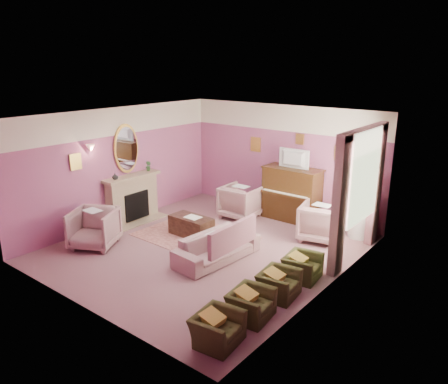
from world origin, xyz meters
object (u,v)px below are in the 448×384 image
Objects in this scene: floral_armchair_left at (241,200)px; olive_chair_b at (251,300)px; floral_armchair_right at (321,220)px; floral_armchair_front at (94,226)px; sofa at (217,242)px; side_table at (360,222)px; coffee_table at (191,226)px; olive_chair_d at (302,263)px; piano at (292,195)px; olive_chair_c at (279,280)px; olive_chair_a at (217,324)px; television at (292,157)px.

floral_armchair_left is 4.55m from olive_chair_b.
floral_armchair_front is at bearing -137.35° from floral_armchair_right.
sofa is 2.66× the size of side_table.
floral_armchair_front reaches higher than coffee_table.
floral_armchair_left is at bearing 84.78° from coffee_table.
floral_armchair_left reaches higher than olive_chair_d.
piano is 2.03× the size of olive_chair_c.
coffee_table is 3.16m from olive_chair_c.
olive_chair_b is (0.00, 0.82, 0.00)m from olive_chair_a.
television is 1.16× the size of olive_chair_b.
floral_armchair_right is 3.53m from olive_chair_b.
floral_armchair_front is at bearing 177.99° from olive_chair_b.
olive_chair_d is at bearing -56.25° from piano.
television is 0.87× the size of floral_armchair_front.
floral_armchair_right is at bearing -130.67° from side_table.
coffee_table is 1.09× the size of floral_armchair_left.
television is at bearing -90.00° from piano.
television reaches higher than piano.
olive_chair_d is (0.00, 0.82, 0.00)m from olive_chair_c.
piano is at bearing 59.24° from floral_armchair_front.
television is 3.35m from olive_chair_d.
olive_chair_a is 1.00× the size of olive_chair_b.
floral_armchair_left is 2.95m from side_table.
sofa is 2.70× the size of olive_chair_a.
olive_chair_c is at bearing 90.00° from olive_chair_b.
olive_chair_b is 0.82m from olive_chair_c.
piano is 2.00× the size of side_table.
television is 1.16× the size of olive_chair_c.
sofa is 2.02× the size of floral_armchair_front.
olive_chair_a is (0.55, -4.30, -0.16)m from floral_armchair_right.
side_table is (1.80, -0.04, -0.30)m from piano.
olive_chair_b is at bearing -67.48° from television.
floral_armchair_front reaches higher than olive_chair_c.
coffee_table is 1.45× the size of olive_chair_a.
floral_armchair_front is 1.34× the size of olive_chair_a.
floral_armchair_left is (0.15, 1.69, 0.23)m from coffee_table.
olive_chair_d is at bearing -55.73° from television.
sofa reaches higher than olive_chair_a.
floral_armchair_right is at bearing 42.65° from floral_armchair_front.
floral_armchair_front is 1.34× the size of olive_chair_c.
coffee_table is 3.82m from side_table.
olive_chair_c is (4.17, 0.67, -0.16)m from floral_armchair_front.
side_table is at bearing 89.26° from olive_chair_a.
television is 0.80× the size of coffee_table.
coffee_table is at bearing 160.20° from olive_chair_c.
olive_chair_d is (1.71, 0.37, -0.08)m from sofa.
olive_chair_b is 1.00× the size of olive_chair_c.
coffee_table is at bearing -95.22° from floral_armchair_left.
sofa is at bearing 129.31° from olive_chair_a.
floral_armchair_front is 1.34× the size of olive_chair_b.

